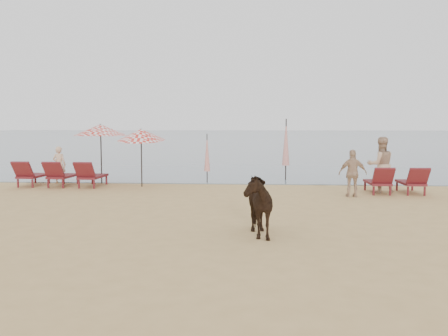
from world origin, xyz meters
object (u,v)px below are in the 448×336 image
object	(u,v)px
lounger_cluster_right	(396,181)
umbrella_open_left_b	(141,135)
beachgoer_right_b	(353,173)
beachgoer_left	(59,165)
beachgoer_right_a	(381,165)
umbrella_open_left_a	(101,130)
cow	(254,204)
umbrella_closed_right	(207,153)
umbrella_closed_left	(286,143)
lounger_cluster_left	(60,174)

from	to	relation	value
lounger_cluster_right	umbrella_open_left_b	xyz separation A→B (m)	(-9.07, 1.33, 1.52)
lounger_cluster_right	beachgoer_right_b	size ratio (longest dim) A/B	1.18
beachgoer_left	beachgoer_right_a	xyz separation A→B (m)	(12.15, -1.89, 0.23)
beachgoer_left	beachgoer_right_a	bearing A→B (deg)	177.92
umbrella_open_left_a	umbrella_open_left_b	world-z (taller)	umbrella_open_left_a
lounger_cluster_right	umbrella_open_left_a	world-z (taller)	umbrella_open_left_a
umbrella_open_left_a	cow	xyz separation A→B (m)	(6.17, -8.84, -1.44)
umbrella_closed_right	beachgoer_right_a	size ratio (longest dim) A/B	1.02
lounger_cluster_right	beachgoer_left	xyz separation A→B (m)	(-12.60, 2.15, 0.29)
lounger_cluster_right	cow	bearing A→B (deg)	-126.51
umbrella_closed_left	beachgoer_right_b	world-z (taller)	umbrella_closed_left
lounger_cluster_left	umbrella_closed_left	distance (m)	9.09
lounger_cluster_left	cow	size ratio (longest dim) A/B	1.92
umbrella_open_left_b	umbrella_open_left_a	bearing A→B (deg)	168.92
cow	umbrella_open_left_b	bearing A→B (deg)	106.34
umbrella_open_left_b	umbrella_closed_right	world-z (taller)	umbrella_open_left_b
lounger_cluster_right	beachgoer_right_a	size ratio (longest dim) A/B	0.94
cow	beachgoer_right_b	bearing A→B (deg)	49.39
umbrella_open_left_b	beachgoer_right_b	world-z (taller)	umbrella_open_left_b
umbrella_open_left_b	beachgoer_right_a	world-z (taller)	umbrella_open_left_b
umbrella_closed_right	cow	size ratio (longest dim) A/B	1.21
beachgoer_right_a	umbrella_closed_left	bearing A→B (deg)	-55.06
beachgoer_left	umbrella_closed_right	bearing A→B (deg)	-169.42
umbrella_open_left_a	beachgoer_right_b	bearing A→B (deg)	0.36
cow	beachgoer_left	world-z (taller)	beachgoer_left
beachgoer_right_b	umbrella_open_left_a	bearing A→B (deg)	-19.05
umbrella_open_left_a	umbrella_closed_left	bearing A→B (deg)	30.41
umbrella_open_left_a	beachgoer_right_b	distance (m)	9.88
umbrella_closed_left	cow	size ratio (longest dim) A/B	1.58
cow	beachgoer_left	xyz separation A→B (m)	(-7.87, 8.78, 0.05)
umbrella_closed_left	umbrella_open_left_a	bearing A→B (deg)	-167.95
umbrella_closed_left	umbrella_closed_right	xyz separation A→B (m)	(-3.18, -1.24, -0.37)
beachgoer_right_b	cow	bearing A→B (deg)	60.58
umbrella_closed_left	umbrella_closed_right	world-z (taller)	umbrella_closed_left
lounger_cluster_right	lounger_cluster_left	bearing A→B (deg)	174.10
umbrella_open_left_b	umbrella_closed_left	bearing A→B (deg)	38.59
umbrella_open_left_b	beachgoer_left	size ratio (longest dim) A/B	1.54
umbrella_open_left_b	beachgoer_right_a	distance (m)	8.73
lounger_cluster_left	beachgoer_right_a	xyz separation A→B (m)	(11.66, -0.78, 0.50)
beachgoer_left	lounger_cluster_left	bearing A→B (deg)	120.36
beachgoer_left	beachgoer_right_b	bearing A→B (deg)	171.66
cow	lounger_cluster_right	bearing A→B (deg)	42.20
umbrella_closed_left	beachgoer_left	distance (m)	9.26
lounger_cluster_left	beachgoer_left	size ratio (longest dim) A/B	2.12
lounger_cluster_left	umbrella_closed_left	bearing A→B (deg)	20.00
lounger_cluster_left	cow	distance (m)	10.65
umbrella_closed_left	cow	xyz separation A→B (m)	(-1.21, -10.41, -0.90)
umbrella_closed_left	beachgoer_right_a	world-z (taller)	umbrella_closed_left
umbrella_closed_left	cow	world-z (taller)	umbrella_closed_left
umbrella_open_left_a	cow	distance (m)	10.87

